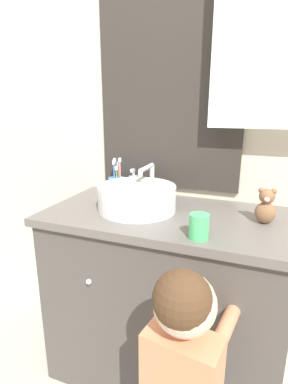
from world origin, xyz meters
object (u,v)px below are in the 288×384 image
at_px(teddy_bear, 266,207).
at_px(child_figure, 182,378).
at_px(sink_basin, 137,197).
at_px(soap_dispenser, 133,185).
at_px(drinking_cup, 199,226).
at_px(toothbrush_holder, 117,185).

bearing_deg(teddy_bear, child_figure, -109.62).
relative_size(sink_basin, child_figure, 0.45).
bearing_deg(soap_dispenser, child_figure, -57.26).
relative_size(sink_basin, soap_dispenser, 2.76).
xyz_separation_m(sink_basin, drinking_cup, (0.32, -0.21, -0.01)).
bearing_deg(sink_basin, soap_dispenser, 117.78).
relative_size(child_figure, drinking_cup, 9.91).
distance_m(sink_basin, drinking_cup, 0.38).
xyz_separation_m(sink_basin, soap_dispenser, (-0.10, 0.20, -0.00)).
distance_m(child_figure, teddy_bear, 0.69).
height_order(child_figure, teddy_bear, teddy_bear).
xyz_separation_m(toothbrush_holder, drinking_cup, (0.52, -0.40, -0.01)).
xyz_separation_m(child_figure, drinking_cup, (-0.03, 0.30, 0.36)).
bearing_deg(soap_dispenser, toothbrush_holder, -175.37).
relative_size(soap_dispenser, child_figure, 0.16).
height_order(teddy_bear, drinking_cup, teddy_bear).
xyz_separation_m(toothbrush_holder, soap_dispenser, (0.09, 0.01, 0.01)).
relative_size(soap_dispenser, drinking_cup, 1.61).
bearing_deg(teddy_bear, drinking_cup, -132.47).
bearing_deg(drinking_cup, sink_basin, 146.95).
xyz_separation_m(teddy_bear, drinking_cup, (-0.22, -0.24, -0.02)).
height_order(sink_basin, teddy_bear, sink_basin).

